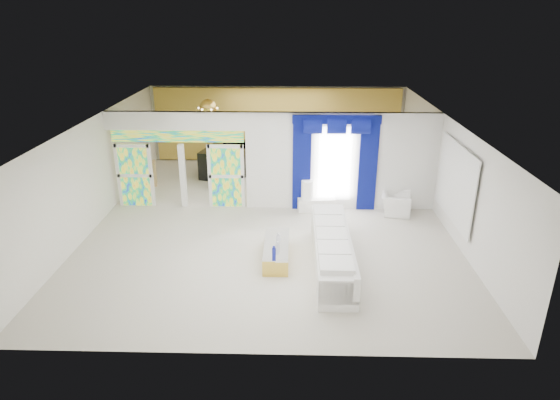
{
  "coord_description": "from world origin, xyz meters",
  "views": [
    {
      "loc": [
        0.62,
        -13.06,
        5.83
      ],
      "look_at": [
        0.3,
        -1.2,
        1.1
      ],
      "focal_mm": 30.92,
      "sensor_mm": 36.0,
      "label": 1
    }
  ],
  "objects_px": {
    "armchair": "(396,203)",
    "grand_piano": "(228,161)",
    "white_sofa": "(332,251)",
    "console_table": "(317,204)",
    "coffee_table": "(276,251)"
  },
  "relations": [
    {
      "from": "armchair",
      "to": "white_sofa",
      "type": "bearing_deg",
      "value": 158.29
    },
    {
      "from": "armchair",
      "to": "grand_piano",
      "type": "distance_m",
      "value": 6.65
    },
    {
      "from": "coffee_table",
      "to": "console_table",
      "type": "relative_size",
      "value": 1.57
    },
    {
      "from": "white_sofa",
      "to": "console_table",
      "type": "relative_size",
      "value": 3.43
    },
    {
      "from": "console_table",
      "to": "coffee_table",
      "type": "bearing_deg",
      "value": -109.94
    },
    {
      "from": "white_sofa",
      "to": "console_table",
      "type": "bearing_deg",
      "value": 93.52
    },
    {
      "from": "coffee_table",
      "to": "grand_piano",
      "type": "relative_size",
      "value": 0.9
    },
    {
      "from": "console_table",
      "to": "armchair",
      "type": "distance_m",
      "value": 2.41
    },
    {
      "from": "coffee_table",
      "to": "console_table",
      "type": "height_order",
      "value": "coffee_table"
    },
    {
      "from": "armchair",
      "to": "grand_piano",
      "type": "bearing_deg",
      "value": 69.05
    },
    {
      "from": "armchair",
      "to": "grand_piano",
      "type": "relative_size",
      "value": 0.49
    },
    {
      "from": "grand_piano",
      "to": "armchair",
      "type": "bearing_deg",
      "value": -18.88
    },
    {
      "from": "armchair",
      "to": "grand_piano",
      "type": "height_order",
      "value": "grand_piano"
    },
    {
      "from": "armchair",
      "to": "coffee_table",
      "type": "bearing_deg",
      "value": 142.12
    },
    {
      "from": "white_sofa",
      "to": "console_table",
      "type": "height_order",
      "value": "white_sofa"
    }
  ]
}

